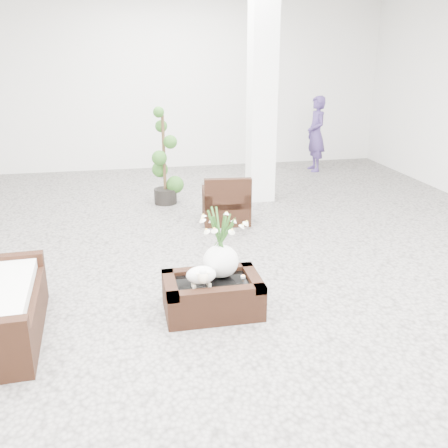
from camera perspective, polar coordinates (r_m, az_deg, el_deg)
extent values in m
plane|color=gray|center=(5.66, -0.20, -5.61)|extent=(11.00, 11.00, 0.00)
cube|color=white|center=(8.17, 4.31, 14.74)|extent=(0.40, 0.40, 3.50)
cube|color=#321A0E|center=(4.82, -1.32, -8.18)|extent=(0.90, 0.60, 0.31)
ellipsoid|color=white|center=(4.60, -2.59, -5.98)|extent=(0.28, 0.23, 0.21)
cylinder|color=white|center=(4.82, 2.15, -5.93)|extent=(0.04, 0.04, 0.03)
cube|color=#321A0E|center=(7.26, 0.22, 2.97)|extent=(0.71, 0.69, 0.70)
imported|color=#42306B|center=(10.50, 10.33, 9.96)|extent=(0.37, 0.55, 1.50)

